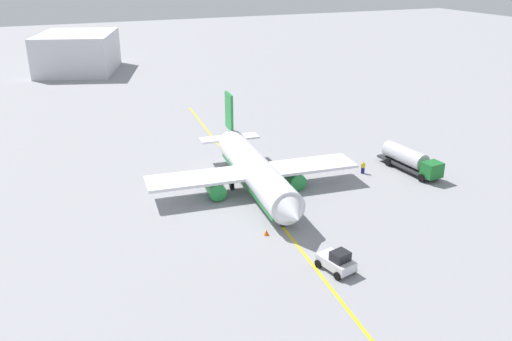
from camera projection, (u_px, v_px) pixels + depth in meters
The scene contains 8 objects.
ground_plane at pixel (256, 193), 66.91m from camera, with size 400.00×400.00×0.00m, color #939399.
airplane at pixel (255, 171), 66.30m from camera, with size 29.43×27.12×9.85m.
fuel_tanker at pixel (410, 159), 73.03m from camera, with size 10.59×3.50×3.15m.
pushback_tug at pixel (337, 261), 49.90m from camera, with size 3.96×3.02×2.20m.
refueling_worker at pixel (363, 168), 72.61m from camera, with size 0.62×0.63×1.71m.
safety_cone_nose at pixel (266, 232), 56.59m from camera, with size 0.56×0.56×0.62m, color #F2590F.
distant_hangar at pixel (78, 52), 136.64m from camera, with size 27.01×24.02×9.66m.
taxi_line_marking at pixel (256, 193), 66.91m from camera, with size 86.06×0.30×0.01m, color yellow.
Camera 1 is at (56.30, -23.68, 27.48)m, focal length 37.41 mm.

